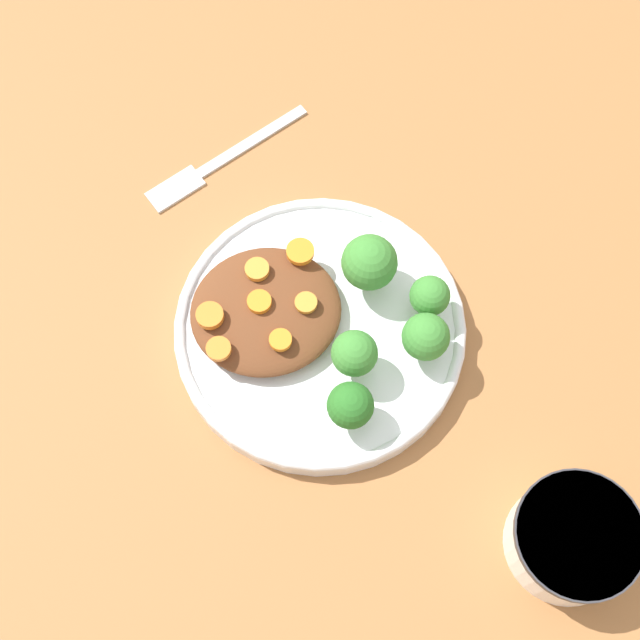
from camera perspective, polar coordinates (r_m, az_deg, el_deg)
ground_plane at (r=0.76m, az=0.00°, el=-0.97°), size 4.00×4.00×0.00m
plate at (r=0.74m, az=0.00°, el=-0.62°), size 0.24×0.24×0.02m
dip_bowl at (r=0.71m, az=15.88°, el=-13.31°), size 0.10×0.10×0.05m
stew_mound at (r=0.73m, az=-3.49°, el=0.59°), size 0.12×0.12×0.02m
broccoli_floret_0 at (r=0.69m, az=1.95°, el=-5.54°), size 0.04×0.04×0.05m
broccoli_floret_1 at (r=0.72m, az=3.18°, el=3.67°), size 0.05×0.05×0.06m
broccoli_floret_2 at (r=0.71m, az=6.77°, el=-1.11°), size 0.04×0.04×0.05m
broccoli_floret_3 at (r=0.70m, az=2.22°, el=-2.19°), size 0.04×0.04×0.05m
broccoli_floret_4 at (r=0.73m, az=6.96°, el=1.80°), size 0.03×0.03×0.05m
carrot_slice_0 at (r=0.74m, az=-1.27°, el=4.40°), size 0.02×0.02×0.01m
carrot_slice_1 at (r=0.72m, az=-7.06°, el=0.29°), size 0.02×0.02×0.01m
carrot_slice_2 at (r=0.73m, az=-4.05°, el=3.25°), size 0.02×0.02×0.01m
carrot_slice_3 at (r=0.71m, az=-2.55°, el=-1.29°), size 0.02×0.02×0.01m
carrot_slice_4 at (r=0.71m, az=-6.51°, el=-1.84°), size 0.02×0.02×0.01m
carrot_slice_5 at (r=0.72m, az=-3.90°, el=1.17°), size 0.02×0.02×0.01m
carrot_slice_6 at (r=0.72m, az=-0.90°, el=1.11°), size 0.02×0.02×0.00m
fork at (r=0.83m, az=-6.84°, el=9.86°), size 0.16×0.09×0.01m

